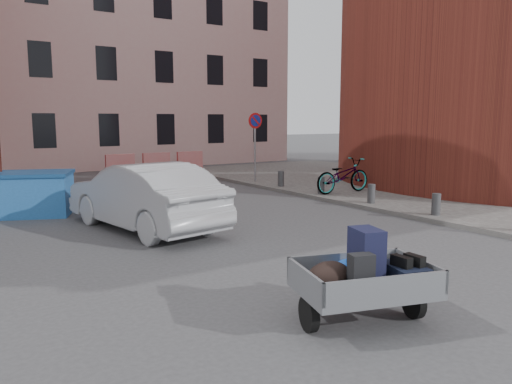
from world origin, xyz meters
TOP-DOWN VIEW (x-y plane):
  - ground at (0.00, 0.00)m, footprint 120.00×120.00m
  - sidewalk at (10.00, 4.00)m, footprint 9.00×24.00m
  - building_pink at (6.00, 22.00)m, footprint 16.00×8.00m
  - no_parking_sign at (6.00, 9.48)m, footprint 0.60×0.09m
  - bollards at (6.00, 3.40)m, footprint 0.22×9.02m
  - barriers at (4.20, 15.00)m, footprint 4.70×0.18m
  - trailer at (-0.32, -2.44)m, footprint 1.85×1.97m
  - dumpster at (-2.74, 7.65)m, footprint 3.09×2.39m
  - silver_car at (-0.55, 4.23)m, footprint 2.37×4.88m
  - bicycle at (6.72, 5.36)m, footprint 2.17×0.80m

SIDE VIEW (x-z plane):
  - ground at x=0.00m, z-range 0.00..0.00m
  - sidewalk at x=10.00m, z-range 0.00..0.12m
  - bollards at x=6.00m, z-range 0.12..0.67m
  - barriers at x=4.20m, z-range 0.00..1.00m
  - dumpster at x=-2.74m, z-range 0.00..1.16m
  - trailer at x=-0.32m, z-range 0.01..1.21m
  - bicycle at x=6.72m, z-range 0.12..1.25m
  - silver_car at x=-0.55m, z-range 0.00..1.54m
  - no_parking_sign at x=6.00m, z-range 0.69..3.34m
  - building_pink at x=6.00m, z-range 0.00..14.00m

